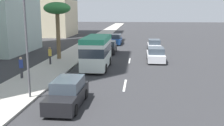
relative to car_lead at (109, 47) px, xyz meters
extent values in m
plane|color=#2D2D30|center=(1.24, -2.97, -0.77)|extent=(198.00, 198.00, 0.00)
cube|color=#B2ADA3|center=(1.24, 4.50, -0.70)|extent=(162.00, 3.91, 0.15)
cube|color=silver|center=(-15.30, -2.97, -0.77)|extent=(3.20, 0.16, 0.01)
cube|color=silver|center=(-5.20, -2.97, -0.77)|extent=(3.20, 0.16, 0.01)
cube|color=black|center=(-0.06, 0.00, -0.20)|extent=(4.41, 1.77, 0.80)
cube|color=#38424C|center=(0.16, 0.00, 0.53)|extent=(2.43, 1.63, 0.66)
cylinder|color=black|center=(-1.43, -0.81, -0.45)|extent=(0.64, 0.22, 0.64)
cylinder|color=black|center=(-1.43, 0.81, -0.45)|extent=(0.64, 0.22, 0.64)
cylinder|color=black|center=(1.31, -0.81, -0.45)|extent=(0.64, 0.22, 0.64)
cylinder|color=black|center=(1.31, 0.81, -0.45)|extent=(0.64, 0.22, 0.64)
cube|color=silver|center=(-5.30, -5.89, -0.21)|extent=(4.71, 1.87, 0.78)
cube|color=#38424C|center=(-5.53, -5.89, 0.50)|extent=(2.59, 1.72, 0.64)
cylinder|color=black|center=(-3.83, -5.03, -0.45)|extent=(0.64, 0.22, 0.64)
cylinder|color=black|center=(-3.83, -6.75, -0.45)|extent=(0.64, 0.22, 0.64)
cylinder|color=black|center=(-6.76, -5.03, -0.45)|extent=(0.64, 0.22, 0.64)
cylinder|color=black|center=(-6.76, -6.75, -0.45)|extent=(0.64, 0.22, 0.64)
cube|color=silver|center=(-9.58, 0.11, 0.69)|extent=(6.16, 2.24, 2.46)
cube|color=#268C66|center=(-9.58, 0.11, 2.15)|extent=(6.16, 2.24, 0.47)
cube|color=#28333D|center=(-9.58, 0.11, 1.16)|extent=(6.17, 2.24, 0.82)
cylinder|color=black|center=(-11.36, -0.95, -0.35)|extent=(0.84, 0.26, 0.84)
cylinder|color=black|center=(-11.36, 1.17, -0.35)|extent=(0.84, 0.26, 0.84)
cylinder|color=black|center=(-7.79, -0.95, -0.35)|extent=(0.84, 0.26, 0.84)
cylinder|color=black|center=(-7.79, 1.17, -0.35)|extent=(0.84, 0.26, 0.84)
cube|color=black|center=(-20.05, 0.21, -0.19)|extent=(4.46, 1.71, 0.80)
cube|color=#38424C|center=(-19.83, 0.21, 0.54)|extent=(2.45, 1.57, 0.66)
cylinder|color=black|center=(-21.43, -0.58, -0.45)|extent=(0.64, 0.22, 0.64)
cylinder|color=black|center=(-21.43, 0.99, -0.45)|extent=(0.64, 0.22, 0.64)
cylinder|color=black|center=(-18.67, -0.58, -0.45)|extent=(0.64, 0.22, 0.64)
cylinder|color=black|center=(-18.67, 0.99, -0.45)|extent=(0.64, 0.22, 0.64)
cube|color=#1E478C|center=(9.47, -0.09, -0.18)|extent=(4.76, 1.88, 0.84)
cube|color=#38424C|center=(9.71, -0.09, 0.59)|extent=(2.62, 1.73, 0.69)
cylinder|color=black|center=(7.99, -0.95, -0.45)|extent=(0.64, 0.22, 0.64)
cylinder|color=black|center=(7.99, 0.78, -0.45)|extent=(0.64, 0.22, 0.64)
cylinder|color=black|center=(10.94, -0.95, -0.45)|extent=(0.64, 0.22, 0.64)
cylinder|color=black|center=(10.94, 0.78, -0.45)|extent=(0.64, 0.22, 0.64)
cube|color=silver|center=(2.91, -6.17, -0.20)|extent=(4.53, 1.74, 0.80)
cube|color=#38424C|center=(2.68, -6.17, 0.53)|extent=(2.49, 1.60, 0.65)
cylinder|color=black|center=(4.31, -5.37, -0.45)|extent=(0.64, 0.22, 0.64)
cylinder|color=black|center=(4.31, -6.97, -0.45)|extent=(0.64, 0.22, 0.64)
cylinder|color=black|center=(1.50, -5.37, -0.45)|extent=(0.64, 0.22, 0.64)
cylinder|color=black|center=(1.50, -6.97, -0.45)|extent=(0.64, 0.22, 0.64)
cylinder|color=#333338|center=(-8.82, 5.16, -0.19)|extent=(0.14, 0.14, 0.87)
cylinder|color=#333338|center=(-8.66, 5.16, -0.19)|extent=(0.14, 0.14, 0.87)
cube|color=gold|center=(-8.74, 5.16, 0.59)|extent=(0.38, 0.39, 0.69)
sphere|color=#9E7251|center=(-8.74, 5.16, 1.05)|extent=(0.24, 0.24, 0.24)
cylinder|color=#333338|center=(-14.61, 5.60, -0.19)|extent=(0.14, 0.14, 0.86)
cylinder|color=#333338|center=(-14.45, 5.60, -0.19)|extent=(0.14, 0.14, 0.86)
cube|color=navy|center=(-14.53, 5.60, 0.57)|extent=(0.33, 0.38, 0.68)
sphere|color=beige|center=(-14.53, 5.60, 1.03)|extent=(0.23, 0.23, 0.23)
cylinder|color=brown|center=(-5.45, 5.24, 2.03)|extent=(0.45, 0.45, 5.31)
ellipsoid|color=#2D7238|center=(-5.45, 5.24, 5.14)|extent=(3.01, 3.01, 1.36)
cylinder|color=#4C4C51|center=(-19.13, 2.94, 2.83)|extent=(0.14, 0.14, 6.91)
camera|label=1|loc=(-34.51, -3.94, 4.83)|focal=41.72mm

